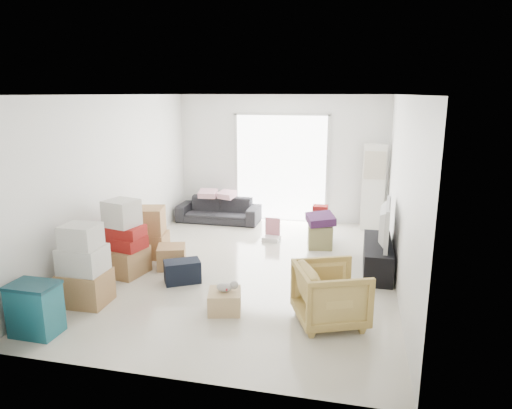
{
  "coord_description": "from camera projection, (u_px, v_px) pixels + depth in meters",
  "views": [
    {
      "loc": [
        1.64,
        -6.65,
        2.72
      ],
      "look_at": [
        0.08,
        0.2,
        1.0
      ],
      "focal_mm": 32.0,
      "sensor_mm": 36.0,
      "label": 1
    }
  ],
  "objects": [
    {
      "name": "tv_console",
      "position": [
        377.0,
        257.0,
        7.12
      ],
      "size": [
        0.42,
        1.4,
        0.47
      ],
      "primitive_type": "cube",
      "color": "black",
      "rests_on": "room_shell"
    },
    {
      "name": "storage_bins",
      "position": [
        35.0,
        309.0,
        5.23
      ],
      "size": [
        0.55,
        0.39,
        0.62
      ],
      "rotation": [
        0.0,
        0.0,
        -0.02
      ],
      "color": "#175A67",
      "rests_on": "room_shell"
    },
    {
      "name": "box_stack_a",
      "position": [
        84.0,
        269.0,
        5.96
      ],
      "size": [
        0.6,
        0.5,
        1.09
      ],
      "rotation": [
        0.0,
        0.0,
        -0.0
      ],
      "color": "#A27C49",
      "rests_on": "room_shell"
    },
    {
      "name": "ottoman",
      "position": [
        320.0,
        236.0,
        8.23
      ],
      "size": [
        0.48,
        0.48,
        0.42
      ],
      "primitive_type": "cube",
      "rotation": [
        0.0,
        0.0,
        0.16
      ],
      "color": "#9B955A",
      "rests_on": "room_shell"
    },
    {
      "name": "pillow_left",
      "position": [
        208.0,
        187.0,
        9.85
      ],
      "size": [
        0.44,
        0.36,
        0.13
      ],
      "primitive_type": "cube",
      "rotation": [
        0.0,
        0.0,
        0.07
      ],
      "color": "#E7A8C0",
      "rests_on": "sofa"
    },
    {
      "name": "kids_table",
      "position": [
        320.0,
        215.0,
        8.69
      ],
      "size": [
        0.52,
        0.52,
        0.65
      ],
      "rotation": [
        0.0,
        0.0,
        -0.35
      ],
      "color": "blue",
      "rests_on": "room_shell"
    },
    {
      "name": "blanket",
      "position": [
        320.0,
        221.0,
        8.17
      ],
      "size": [
        0.59,
        0.59,
        0.14
      ],
      "primitive_type": "cube",
      "rotation": [
        0.0,
        0.0,
        0.33
      ],
      "color": "#441D48",
      "rests_on": "ottoman"
    },
    {
      "name": "plush_bunny",
      "position": [
        227.0,
        287.0,
        5.78
      ],
      "size": [
        0.28,
        0.16,
        0.14
      ],
      "rotation": [
        0.0,
        0.0,
        -0.23
      ],
      "color": "#B2ADA8",
      "rests_on": "wood_crate"
    },
    {
      "name": "wood_crate",
      "position": [
        225.0,
        301.0,
        5.82
      ],
      "size": [
        0.49,
        0.49,
        0.27
      ],
      "primitive_type": "cube",
      "rotation": [
        0.0,
        0.0,
        0.24
      ],
      "color": "tan",
      "rests_on": "room_shell"
    },
    {
      "name": "ac_tower",
      "position": [
        373.0,
        187.0,
        9.18
      ],
      "size": [
        0.45,
        0.3,
        1.75
      ],
      "primitive_type": "cube",
      "color": "white",
      "rests_on": "room_shell"
    },
    {
      "name": "television",
      "position": [
        379.0,
        238.0,
        7.05
      ],
      "size": [
        0.71,
        1.15,
        0.15
      ],
      "primitive_type": "imported",
      "rotation": [
        0.0,
        0.0,
        1.5
      ],
      "color": "black",
      "rests_on": "tv_console"
    },
    {
      "name": "sofa",
      "position": [
        219.0,
        206.0,
        9.86
      ],
      "size": [
        1.77,
        0.52,
        0.69
      ],
      "primitive_type": "imported",
      "rotation": [
        0.0,
        0.0,
        -0.0
      ],
      "color": "#242529",
      "rests_on": "room_shell"
    },
    {
      "name": "armchair",
      "position": [
        331.0,
        292.0,
        5.47
      ],
      "size": [
        0.98,
        1.0,
        0.81
      ],
      "primitive_type": "imported",
      "rotation": [
        0.0,
        0.0,
        1.95
      ],
      "color": "tan",
      "rests_on": "room_shell"
    },
    {
      "name": "pillow_right",
      "position": [
        227.0,
        188.0,
        9.75
      ],
      "size": [
        0.4,
        0.37,
        0.11
      ],
      "primitive_type": "cube",
      "rotation": [
        0.0,
        0.0,
        -0.36
      ],
      "color": "#E7A8C0",
      "rests_on": "sofa"
    },
    {
      "name": "duffel_bag",
      "position": [
        182.0,
        271.0,
        6.72
      ],
      "size": [
        0.6,
        0.53,
        0.33
      ],
      "primitive_type": "cube",
      "rotation": [
        0.0,
        0.0,
        0.53
      ],
      "color": "black",
      "rests_on": "room_shell"
    },
    {
      "name": "box_stack_b",
      "position": [
        124.0,
        242.0,
        6.96
      ],
      "size": [
        0.7,
        0.67,
        1.17
      ],
      "rotation": [
        0.0,
        0.0,
        -0.22
      ],
      "color": "#A27C49",
      "rests_on": "room_shell"
    },
    {
      "name": "toy_walker",
      "position": [
        272.0,
        234.0,
        8.68
      ],
      "size": [
        0.34,
        0.3,
        0.42
      ],
      "rotation": [
        0.0,
        0.0,
        -0.1
      ],
      "color": "silver",
      "rests_on": "room_shell"
    },
    {
      "name": "box_stack_c",
      "position": [
        150.0,
        233.0,
        7.74
      ],
      "size": [
        0.62,
        0.59,
        0.85
      ],
      "rotation": [
        0.0,
        0.0,
        0.15
      ],
      "color": "#A27C49",
      "rests_on": "room_shell"
    },
    {
      "name": "sliding_door",
      "position": [
        281.0,
        164.0,
        9.82
      ],
      "size": [
        2.1,
        0.04,
        2.33
      ],
      "color": "white",
      "rests_on": "room_shell"
    },
    {
      "name": "room_shell",
      "position": [
        248.0,
        185.0,
        6.98
      ],
      "size": [
        4.98,
        6.48,
        3.18
      ],
      "color": "beige",
      "rests_on": "ground"
    },
    {
      "name": "loose_box",
      "position": [
        172.0,
        257.0,
        7.29
      ],
      "size": [
        0.54,
        0.54,
        0.36
      ],
      "primitive_type": "cube",
      "rotation": [
        0.0,
        0.0,
        0.33
      ],
      "color": "#A27C49",
      "rests_on": "room_shell"
    }
  ]
}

